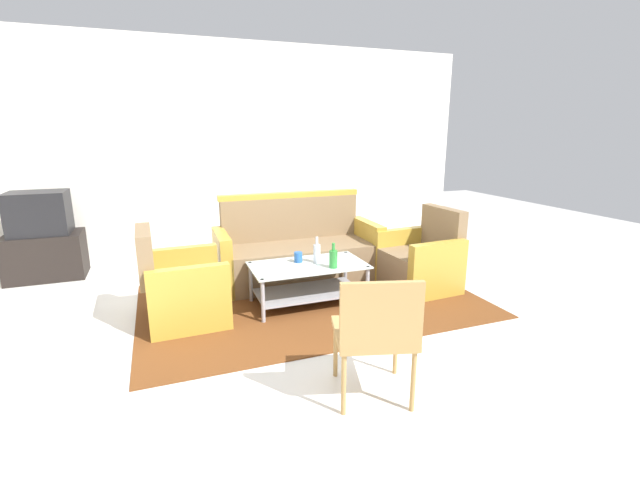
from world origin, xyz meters
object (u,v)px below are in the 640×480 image
at_px(coffee_table, 308,278).
at_px(cup, 298,257).
at_px(bottle_green, 333,258).
at_px(tv_stand, 46,256).
at_px(wicker_chair, 376,329).
at_px(armchair_left, 182,290).
at_px(armchair_right, 420,262).
at_px(bottle_clear, 317,253).
at_px(couch, 298,253).
at_px(television, 39,213).

height_order(coffee_table, cup, cup).
relative_size(bottle_green, tv_stand, 0.30).
distance_m(coffee_table, wicker_chair, 1.64).
bearing_deg(armchair_left, coffee_table, 85.46).
xyz_separation_m(armchair_left, armchair_right, (2.44, -0.04, 0.00)).
xyz_separation_m(bottle_green, bottle_clear, (-0.09, 0.21, 0.01)).
height_order(couch, bottle_clear, couch).
distance_m(cup, television, 3.04).
distance_m(coffee_table, tv_stand, 3.13).
relative_size(bottle_green, bottle_clear, 0.93).
height_order(bottle_green, cup, bottle_green).
bearing_deg(coffee_table, armchair_right, 0.77).
relative_size(armchair_right, tv_stand, 1.06).
bearing_deg(television, coffee_table, 145.09).
relative_size(coffee_table, tv_stand, 1.38).
relative_size(tv_stand, television, 1.33).
xyz_separation_m(coffee_table, bottle_clear, (0.10, 0.03, 0.24)).
xyz_separation_m(cup, television, (-2.49, 1.70, 0.30)).
xyz_separation_m(coffee_table, bottle_green, (0.19, -0.18, 0.23)).
distance_m(armchair_right, tv_stand, 4.23).
relative_size(bottle_clear, tv_stand, 0.32).
height_order(couch, armchair_right, couch).
bearing_deg(coffee_table, tv_stand, 144.75).
relative_size(cup, wicker_chair, 0.12).
bearing_deg(cup, coffee_table, -58.97).
bearing_deg(bottle_clear, television, 146.24).
height_order(couch, cup, couch).
distance_m(coffee_table, bottle_green, 0.35).
bearing_deg(armchair_left, bottle_clear, 87.15).
height_order(armchair_right, coffee_table, armchair_right).
height_order(cup, tv_stand, tv_stand).
xyz_separation_m(armchair_left, tv_stand, (-1.39, 1.75, -0.03)).
distance_m(couch, bottle_clear, 0.71).
bearing_deg(couch, wicker_chair, 84.48).
distance_m(armchair_right, cup, 1.36).
bearing_deg(cup, wicker_chair, -91.87).
bearing_deg(bottle_green, tv_stand, 144.18).
relative_size(cup, television, 0.17).
height_order(couch, tv_stand, couch).
relative_size(bottle_clear, cup, 2.57).
bearing_deg(wicker_chair, couch, 100.01).
distance_m(armchair_left, television, 2.29).
bearing_deg(tv_stand, bottle_green, -35.82).
bearing_deg(armchair_left, tv_stand, -143.25).
relative_size(armchair_right, cup, 8.50).
bearing_deg(tv_stand, wicker_chair, -54.55).
xyz_separation_m(armchair_right, tv_stand, (-3.84, 1.79, -0.03)).
distance_m(couch, cup, 0.65).
relative_size(armchair_left, cup, 8.50).
distance_m(bottle_green, tv_stand, 3.40).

